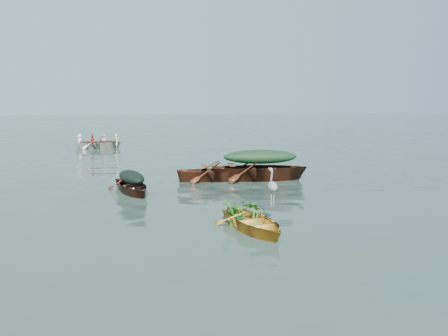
% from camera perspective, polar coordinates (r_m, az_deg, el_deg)
% --- Properties ---
extents(ground, '(140.00, 140.00, 0.00)m').
position_cam_1_polar(ground, '(14.28, 0.60, -3.13)').
color(ground, '#30433C').
rests_on(ground, ground).
extents(yellow_dinghy, '(1.98, 3.11, 0.76)m').
position_cam_1_polar(yellow_dinghy, '(10.21, 3.79, -8.15)').
color(yellow_dinghy, '#C18C25').
rests_on(yellow_dinghy, ground).
extents(dark_covered_boat, '(2.12, 3.37, 0.76)m').
position_cam_1_polar(dark_covered_boat, '(14.46, -11.92, -3.18)').
color(dark_covered_boat, '#512412').
rests_on(dark_covered_boat, ground).
extents(green_tarp_boat, '(5.14, 2.10, 1.21)m').
position_cam_1_polar(green_tarp_boat, '(16.40, 4.72, -1.56)').
color(green_tarp_boat, '#4D1B11').
rests_on(green_tarp_boat, ground).
extents(open_wooden_boat, '(4.28, 1.60, 0.97)m').
position_cam_1_polar(open_wooden_boat, '(16.23, -0.81, -1.64)').
color(open_wooden_boat, '#5C2517').
rests_on(open_wooden_boat, ground).
extents(rowed_boat, '(3.86, 1.30, 0.88)m').
position_cam_1_polar(rowed_boat, '(27.92, -16.03, 2.52)').
color(rowed_boat, beige).
rests_on(rowed_boat, ground).
extents(dark_tarp_cover, '(1.17, 1.86, 0.40)m').
position_cam_1_polar(dark_tarp_cover, '(14.35, -11.99, -0.92)').
color(dark_tarp_cover, black).
rests_on(dark_tarp_cover, dark_covered_boat).
extents(green_tarp_cover, '(2.83, 1.16, 0.52)m').
position_cam_1_polar(green_tarp_cover, '(16.26, 4.76, 1.43)').
color(green_tarp_cover, '#14311A').
rests_on(green_tarp_cover, green_tarp_boat).
extents(thwart_benches, '(2.15, 0.93, 0.04)m').
position_cam_1_polar(thwart_benches, '(16.15, -0.81, 0.12)').
color(thwart_benches, '#522913').
rests_on(thwart_benches, open_wooden_boat).
extents(heron, '(0.38, 0.46, 0.92)m').
position_cam_1_polar(heron, '(10.32, 6.35, -3.19)').
color(heron, gray).
rests_on(heron, yellow_dinghy).
extents(dinghy_weeds, '(0.92, 1.06, 0.60)m').
position_cam_1_polar(dinghy_weeds, '(10.51, 2.46, -3.80)').
color(dinghy_weeds, '#2B761E').
rests_on(dinghy_weeds, yellow_dinghy).
extents(rowers, '(2.71, 1.14, 0.76)m').
position_cam_1_polar(rowers, '(27.84, -16.10, 4.20)').
color(rowers, silver).
rests_on(rowers, rowed_boat).
extents(oars, '(0.70, 2.62, 0.06)m').
position_cam_1_polar(oars, '(27.87, -16.07, 3.49)').
color(oars, brown).
rests_on(oars, rowed_boat).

